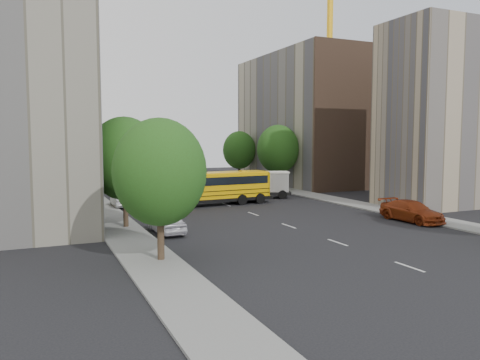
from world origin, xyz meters
TOP-DOWN VIEW (x-y plane):
  - ground at (0.00, 0.00)m, footprint 120.00×120.00m
  - sidewalk_left at (-11.50, 5.00)m, footprint 3.00×80.00m
  - sidewalk_right at (11.50, 5.00)m, footprint 3.00×80.00m
  - lane_markings at (0.00, 10.00)m, footprint 0.15×64.00m
  - building_left_cream at (-18.00, 6.00)m, footprint 10.00×26.00m
  - building_left_redbrick at (-18.00, 28.00)m, footprint 10.00×15.00m
  - building_left_near at (-18.00, -4.50)m, footprint 10.00×7.00m
  - building_right_near at (18.00, -4.50)m, footprint 10.00×7.00m
  - building_right_far at (18.00, 20.00)m, footprint 10.00×22.00m
  - building_right_sidewall at (18.00, 9.00)m, footprint 10.10×0.30m
  - tower_crane at (30.25, 28.00)m, footprint 28.50×1.20m
  - street_tree_0 at (-11.00, -14.00)m, footprint 4.80×4.80m
  - street_tree_1 at (-11.00, -4.00)m, footprint 5.12×5.12m
  - street_tree_2 at (-11.00, 14.00)m, footprint 4.99×4.99m
  - street_tree_4 at (11.00, 14.00)m, footprint 5.25×5.25m
  - street_tree_5 at (11.00, 26.00)m, footprint 4.86×4.86m
  - school_bus at (-1.04, 4.44)m, footprint 11.59×3.52m
  - safari_truck at (5.25, 7.48)m, footprint 7.04×4.46m
  - parked_car_0 at (-8.80, -6.94)m, footprint 1.84×4.39m
  - parked_car_1 at (-9.60, 6.70)m, footprint 1.38×3.89m
  - parked_car_3 at (9.60, -10.14)m, footprint 2.40×5.54m
  - parked_car_4 at (8.80, 14.58)m, footprint 2.12×4.61m
  - parked_car_5 at (8.80, 24.91)m, footprint 1.88×4.85m

SIDE VIEW (x-z plane):
  - ground at x=0.00m, z-range 0.00..0.00m
  - lane_markings at x=0.00m, z-range 0.00..0.01m
  - sidewalk_left at x=-11.50m, z-range 0.00..0.12m
  - sidewalk_right at x=11.50m, z-range 0.00..0.12m
  - parked_car_1 at x=-9.60m, z-range 0.00..1.28m
  - parked_car_0 at x=-8.80m, z-range 0.00..1.49m
  - parked_car_4 at x=8.80m, z-range 0.00..1.53m
  - parked_car_5 at x=8.80m, z-range 0.00..1.58m
  - parked_car_3 at x=9.60m, z-range 0.00..1.59m
  - safari_truck at x=5.25m, z-range 0.08..2.93m
  - school_bus at x=-1.04m, z-range 0.19..3.41m
  - street_tree_0 at x=-11.00m, z-range 0.94..8.35m
  - street_tree_5 at x=11.00m, z-range 0.95..8.46m
  - street_tree_2 at x=-11.00m, z-range 0.97..8.68m
  - street_tree_1 at x=-11.00m, z-range 1.00..8.90m
  - street_tree_4 at x=11.00m, z-range 1.02..9.13m
  - building_left_redbrick at x=-18.00m, z-range 0.00..13.00m
  - building_left_near at x=-18.00m, z-range 0.00..17.00m
  - building_right_near at x=18.00m, z-range 0.00..17.00m
  - building_right_far at x=18.00m, z-range 0.00..18.00m
  - building_right_sidewall at x=18.00m, z-range 0.00..18.00m
  - building_left_cream at x=-18.00m, z-range 0.00..20.00m
  - tower_crane at x=30.25m, z-range 6.60..42.35m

